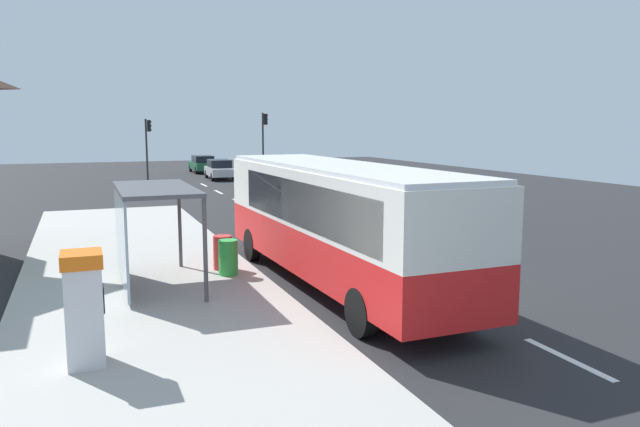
% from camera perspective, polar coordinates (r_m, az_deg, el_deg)
% --- Properties ---
extents(ground_plane, '(56.00, 92.00, 0.04)m').
position_cam_1_polar(ground_plane, '(29.70, -5.78, -0.03)').
color(ground_plane, '#262628').
extents(sidewalk_platform, '(6.20, 30.00, 0.18)m').
position_cam_1_polar(sidewalk_platform, '(16.91, -15.92, -6.21)').
color(sidewalk_platform, '#ADAAA3').
rests_on(sidewalk_platform, ground).
extents(lane_stripe_seg_0, '(0.16, 2.20, 0.01)m').
position_cam_1_polar(lane_stripe_seg_0, '(12.33, 21.86, -12.32)').
color(lane_stripe_seg_0, silver).
rests_on(lane_stripe_seg_0, ground).
extents(lane_stripe_seg_1, '(0.16, 2.20, 0.01)m').
position_cam_1_polar(lane_stripe_seg_1, '(16.14, 9.61, -7.00)').
color(lane_stripe_seg_1, silver).
rests_on(lane_stripe_seg_1, ground).
extents(lane_stripe_seg_2, '(0.16, 2.20, 0.01)m').
position_cam_1_polar(lane_stripe_seg_2, '(20.47, 2.42, -3.65)').
color(lane_stripe_seg_2, silver).
rests_on(lane_stripe_seg_2, ground).
extents(lane_stripe_seg_3, '(0.16, 2.20, 0.01)m').
position_cam_1_polar(lane_stripe_seg_3, '(25.05, -2.17, -1.47)').
color(lane_stripe_seg_3, silver).
rests_on(lane_stripe_seg_3, ground).
extents(lane_stripe_seg_4, '(0.16, 2.20, 0.01)m').
position_cam_1_polar(lane_stripe_seg_4, '(29.76, -5.32, 0.04)').
color(lane_stripe_seg_4, silver).
rests_on(lane_stripe_seg_4, ground).
extents(lane_stripe_seg_5, '(0.16, 2.20, 0.01)m').
position_cam_1_polar(lane_stripe_seg_5, '(34.56, -7.60, 1.14)').
color(lane_stripe_seg_5, silver).
rests_on(lane_stripe_seg_5, ground).
extents(lane_stripe_seg_6, '(0.16, 2.20, 0.01)m').
position_cam_1_polar(lane_stripe_seg_6, '(39.40, -9.32, 1.96)').
color(lane_stripe_seg_6, silver).
rests_on(lane_stripe_seg_6, ground).
extents(lane_stripe_seg_7, '(0.16, 2.20, 0.01)m').
position_cam_1_polar(lane_stripe_seg_7, '(44.28, -10.67, 2.60)').
color(lane_stripe_seg_7, silver).
rests_on(lane_stripe_seg_7, ground).
extents(bus, '(2.78, 11.07, 3.21)m').
position_cam_1_polar(bus, '(15.93, 1.49, -0.34)').
color(bus, red).
rests_on(bus, ground).
extents(white_van, '(2.13, 5.24, 2.30)m').
position_cam_1_polar(white_van, '(35.65, -4.88, 3.55)').
color(white_van, silver).
rests_on(white_van, ground).
extents(sedan_near, '(1.85, 4.41, 1.52)m').
position_cam_1_polar(sedan_near, '(55.72, -10.78, 4.53)').
color(sedan_near, '#195933').
rests_on(sedan_near, ground).
extents(sedan_far, '(2.00, 4.48, 1.52)m').
position_cam_1_polar(sedan_far, '(48.76, -9.24, 4.07)').
color(sedan_far, '#B7B7BC').
rests_on(sedan_far, ground).
extents(ticket_machine, '(0.66, 0.76, 1.94)m').
position_cam_1_polar(ticket_machine, '(11.16, -20.92, -8.12)').
color(ticket_machine, silver).
rests_on(ticket_machine, sidewalk_platform).
extents(recycling_bin_green, '(0.52, 0.52, 0.95)m').
position_cam_1_polar(recycling_bin_green, '(16.90, -8.46, -4.02)').
color(recycling_bin_green, green).
rests_on(recycling_bin_green, sidewalk_platform).
extents(recycling_bin_red, '(0.52, 0.52, 0.95)m').
position_cam_1_polar(recycling_bin_red, '(17.56, -8.97, -3.57)').
color(recycling_bin_red, red).
rests_on(recycling_bin_red, sidewalk_platform).
extents(traffic_light_near_side, '(0.49, 0.28, 5.12)m').
position_cam_1_polar(traffic_light_near_side, '(47.98, -5.17, 7.19)').
color(traffic_light_near_side, '#2D2D2D').
rests_on(traffic_light_near_side, ground).
extents(traffic_light_far_side, '(0.49, 0.28, 4.63)m').
position_cam_1_polar(traffic_light_far_side, '(47.15, -15.60, 6.54)').
color(traffic_light_far_side, '#2D2D2D').
rests_on(traffic_light_far_side, ground).
extents(bus_shelter, '(1.80, 4.00, 2.50)m').
position_cam_1_polar(bus_shelter, '(15.87, -16.02, 0.25)').
color(bus_shelter, '#4C4C51').
rests_on(bus_shelter, sidewalk_platform).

